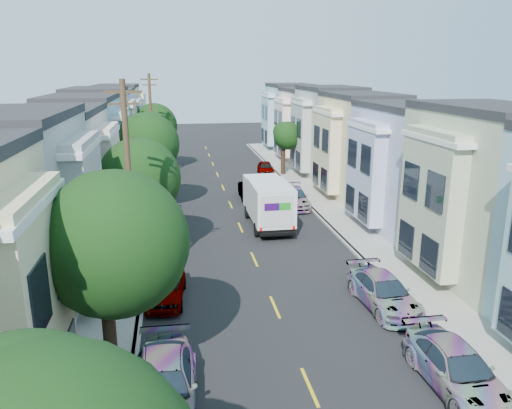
# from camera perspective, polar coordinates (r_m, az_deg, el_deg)

# --- Properties ---
(ground) EXTENTS (160.00, 160.00, 0.00)m
(ground) POSITION_cam_1_polar(r_m,az_deg,el_deg) (23.31, 2.18, -11.68)
(ground) COLOR black
(ground) RESTS_ON ground
(road_slab) EXTENTS (12.00, 70.00, 0.02)m
(road_slab) POSITION_cam_1_polar(r_m,az_deg,el_deg) (37.13, -2.41, -1.24)
(road_slab) COLOR black
(road_slab) RESTS_ON ground
(curb_left) EXTENTS (0.30, 70.00, 0.15)m
(curb_left) POSITION_cam_1_polar(r_m,az_deg,el_deg) (36.91, -11.77, -1.55)
(curb_left) COLOR gray
(curb_left) RESTS_ON ground
(curb_right) EXTENTS (0.30, 70.00, 0.15)m
(curb_right) POSITION_cam_1_polar(r_m,az_deg,el_deg) (38.27, 6.62, -0.73)
(curb_right) COLOR gray
(curb_right) RESTS_ON ground
(sidewalk_left) EXTENTS (2.60, 70.00, 0.15)m
(sidewalk_left) POSITION_cam_1_polar(r_m,az_deg,el_deg) (37.00, -13.78, -1.64)
(sidewalk_left) COLOR gray
(sidewalk_left) RESTS_ON ground
(sidewalk_right) EXTENTS (2.60, 70.00, 0.15)m
(sidewalk_right) POSITION_cam_1_polar(r_m,az_deg,el_deg) (38.64, 8.48, -0.64)
(sidewalk_right) COLOR gray
(sidewalk_right) RESTS_ON ground
(centerline) EXTENTS (0.12, 70.00, 0.01)m
(centerline) POSITION_cam_1_polar(r_m,az_deg,el_deg) (37.13, -2.41, -1.26)
(centerline) COLOR gold
(centerline) RESTS_ON ground
(townhouse_row_left) EXTENTS (5.00, 70.00, 8.50)m
(townhouse_row_left) POSITION_cam_1_polar(r_m,az_deg,el_deg) (37.54, -19.56, -1.97)
(townhouse_row_left) COLOR #B0B4D8
(townhouse_row_left) RESTS_ON ground
(townhouse_row_right) EXTENTS (5.00, 70.00, 8.50)m
(townhouse_row_right) POSITION_cam_1_polar(r_m,az_deg,el_deg) (39.96, 13.67, -0.49)
(townhouse_row_right) COLOR #B0B4D8
(townhouse_row_right) RESTS_ON ground
(tree_b) EXTENTS (4.70, 4.70, 7.59)m
(tree_b) POSITION_cam_1_polar(r_m,az_deg,el_deg) (16.36, -16.15, -4.42)
(tree_b) COLOR black
(tree_b) RESTS_ON ground
(tree_c) EXTENTS (4.53, 4.53, 6.94)m
(tree_c) POSITION_cam_1_polar(r_m,az_deg,el_deg) (28.31, -13.34, 2.83)
(tree_c) COLOR black
(tree_c) RESTS_ON ground
(tree_d) EXTENTS (4.70, 4.70, 7.52)m
(tree_d) POSITION_cam_1_polar(r_m,az_deg,el_deg) (37.84, -12.46, 6.70)
(tree_d) COLOR black
(tree_d) RESTS_ON ground
(tree_e) EXTENTS (4.70, 4.70, 7.12)m
(tree_e) POSITION_cam_1_polar(r_m,az_deg,el_deg) (53.84, -11.61, 8.78)
(tree_e) COLOR black
(tree_e) RESTS_ON ground
(tree_far_r) EXTENTS (2.83, 2.83, 5.47)m
(tree_far_r) POSITION_cam_1_polar(r_m,az_deg,el_deg) (50.58, 3.49, 7.78)
(tree_far_r) COLOR black
(tree_far_r) RESTS_ON ground
(utility_pole_near) EXTENTS (1.60, 0.26, 10.00)m
(utility_pole_near) POSITION_cam_1_polar(r_m,az_deg,el_deg) (23.09, -14.23, 1.25)
(utility_pole_near) COLOR #42301E
(utility_pole_near) RESTS_ON ground
(utility_pole_far) EXTENTS (1.60, 0.26, 10.00)m
(utility_pole_far) POSITION_cam_1_polar(r_m,az_deg,el_deg) (48.69, -11.84, 8.58)
(utility_pole_far) COLOR #42301E
(utility_pole_far) RESTS_ON ground
(fedex_truck) EXTENTS (2.57, 6.66, 3.20)m
(fedex_truck) POSITION_cam_1_polar(r_m,az_deg,el_deg) (34.25, 1.37, 0.43)
(fedex_truck) COLOR silver
(fedex_truck) RESTS_ON ground
(lead_sedan) EXTENTS (1.48, 3.97, 1.31)m
(lead_sedan) POSITION_cam_1_polar(r_m,az_deg,el_deg) (41.66, -0.88, 1.53)
(lead_sedan) COLOR black
(lead_sedan) RESTS_ON ground
(parked_left_b) EXTENTS (2.28, 5.19, 1.54)m
(parked_left_b) POSITION_cam_1_polar(r_m,az_deg,el_deg) (17.17, -10.54, -19.78)
(parked_left_b) COLOR black
(parked_left_b) RESTS_ON ground
(parked_left_c) EXTENTS (2.05, 4.56, 1.44)m
(parked_left_c) POSITION_cam_1_polar(r_m,az_deg,el_deg) (24.05, -10.25, -9.14)
(parked_left_c) COLOR #999DA2
(parked_left_c) RESTS_ON ground
(parked_left_d) EXTENTS (2.19, 4.54, 1.32)m
(parked_left_d) POSITION_cam_1_polar(r_m,az_deg,el_deg) (33.47, -10.07, -2.17)
(parked_left_d) COLOR #4B2212
(parked_left_d) RESTS_ON ground
(parked_right_a) EXTENTS (2.10, 4.86, 1.45)m
(parked_right_a) POSITION_cam_1_polar(r_m,az_deg,el_deg) (19.04, 21.97, -17.06)
(parked_right_a) COLOR slate
(parked_right_a) RESTS_ON ground
(parked_right_b) EXTENTS (2.26, 4.88, 1.43)m
(parked_right_b) POSITION_cam_1_polar(r_m,az_deg,el_deg) (23.78, 14.37, -9.69)
(parked_right_b) COLOR silver
(parked_right_b) RESTS_ON ground
(parked_right_c) EXTENTS (2.49, 5.09, 1.48)m
(parked_right_c) POSITION_cam_1_polar(r_m,az_deg,el_deg) (39.39, 4.37, 0.80)
(parked_right_c) COLOR black
(parked_right_c) RESTS_ON ground
(parked_right_d) EXTENTS (1.94, 4.23, 1.33)m
(parked_right_d) POSITION_cam_1_polar(r_m,az_deg,el_deg) (51.32, 1.10, 4.16)
(parked_right_d) COLOR black
(parked_right_d) RESTS_ON ground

